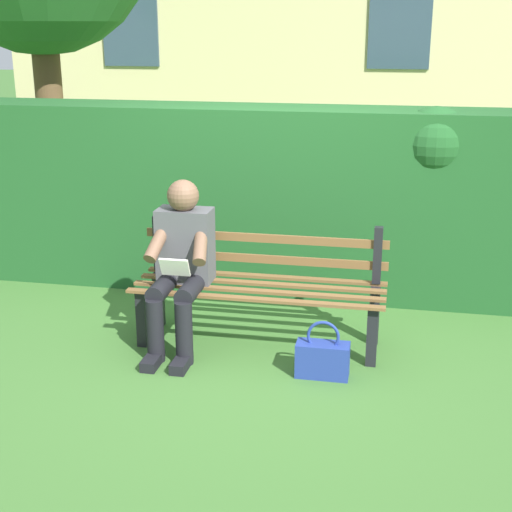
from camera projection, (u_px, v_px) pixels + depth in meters
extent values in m
plane|color=#3D6B2D|center=(259.00, 344.00, 5.17)|extent=(60.00, 60.00, 0.00)
cube|color=black|center=(372.00, 336.00, 4.79)|extent=(0.07, 0.07, 0.42)
cube|color=black|center=(142.00, 318.00, 5.09)|extent=(0.07, 0.07, 0.42)
cube|color=black|center=(374.00, 315.00, 5.13)|extent=(0.07, 0.07, 0.42)
cube|color=black|center=(159.00, 299.00, 5.43)|extent=(0.07, 0.07, 0.42)
cube|color=brown|center=(265.00, 276.00, 5.26)|extent=(1.76, 0.06, 0.02)
cube|color=brown|center=(261.00, 284.00, 5.11)|extent=(1.76, 0.06, 0.02)
cube|color=brown|center=(257.00, 291.00, 4.97)|extent=(1.76, 0.06, 0.02)
cube|color=brown|center=(252.00, 299.00, 4.82)|extent=(1.76, 0.06, 0.02)
cube|color=black|center=(378.00, 255.00, 5.04)|extent=(0.06, 0.06, 0.41)
cube|color=black|center=(158.00, 243.00, 5.33)|extent=(0.06, 0.06, 0.41)
cube|color=brown|center=(265.00, 259.00, 5.21)|extent=(1.76, 0.02, 0.06)
cube|color=brown|center=(265.00, 238.00, 5.16)|extent=(1.76, 0.02, 0.06)
cube|color=#4C4C51|center=(185.00, 245.00, 5.08)|extent=(0.38, 0.22, 0.52)
sphere|color=brown|center=(183.00, 196.00, 4.95)|extent=(0.22, 0.22, 0.22)
cylinder|color=black|center=(192.00, 288.00, 4.93)|extent=(0.13, 0.42, 0.13)
cylinder|color=black|center=(164.00, 286.00, 4.97)|extent=(0.13, 0.42, 0.13)
cylinder|color=black|center=(184.00, 333.00, 4.81)|extent=(0.12, 0.12, 0.44)
cylinder|color=black|center=(155.00, 331.00, 4.85)|extent=(0.12, 0.12, 0.44)
cube|color=black|center=(181.00, 364.00, 4.79)|extent=(0.10, 0.24, 0.07)
cube|color=black|center=(153.00, 361.00, 4.83)|extent=(0.10, 0.24, 0.07)
cylinder|color=brown|center=(201.00, 244.00, 4.90)|extent=(0.14, 0.32, 0.26)
cylinder|color=brown|center=(158.00, 241.00, 4.95)|extent=(0.14, 0.32, 0.26)
cube|color=white|center=(175.00, 267.00, 4.86)|extent=(0.20, 0.07, 0.13)
cube|color=#1E5123|center=(238.00, 199.00, 6.12)|extent=(5.24, 0.61, 1.54)
sphere|color=#1E5123|center=(435.00, 142.00, 5.58)|extent=(0.55, 0.55, 0.55)
sphere|color=#1E5123|center=(92.00, 138.00, 6.28)|extent=(0.49, 0.49, 0.49)
cylinder|color=brown|center=(51.00, 115.00, 8.17)|extent=(0.30, 0.30, 2.40)
cube|color=#334756|center=(400.00, 26.00, 10.52)|extent=(0.90, 0.04, 1.20)
cube|color=#334756|center=(130.00, 26.00, 11.28)|extent=(0.90, 0.04, 1.20)
cube|color=navy|center=(323.00, 360.00, 4.67)|extent=(0.34, 0.15, 0.23)
torus|color=navy|center=(323.00, 336.00, 4.62)|extent=(0.21, 0.02, 0.21)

